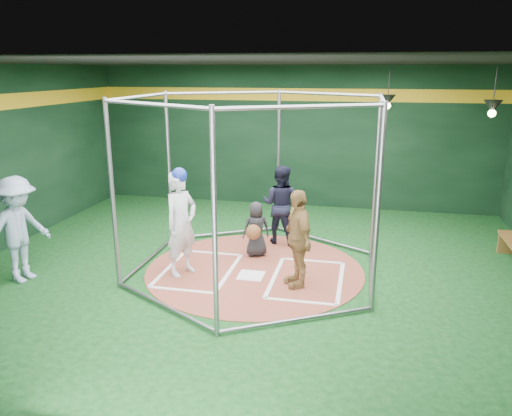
# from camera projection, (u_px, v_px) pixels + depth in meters

# --- Properties ---
(room_shell) EXTENTS (10.10, 9.10, 3.53)m
(room_shell) POSITION_uv_depth(u_px,v_px,m) (255.00, 172.00, 8.29)
(room_shell) COLOR #0C3511
(room_shell) RESTS_ON ground
(clay_disc) EXTENTS (3.80, 3.80, 0.01)m
(clay_disc) POSITION_uv_depth(u_px,v_px,m) (255.00, 269.00, 8.75)
(clay_disc) COLOR brown
(clay_disc) RESTS_ON ground
(home_plate) EXTENTS (0.43, 0.43, 0.01)m
(home_plate) POSITION_uv_depth(u_px,v_px,m) (251.00, 275.00, 8.47)
(home_plate) COLOR white
(home_plate) RESTS_ON clay_disc
(batter_box_left) EXTENTS (1.17, 1.77, 0.01)m
(batter_box_left) POSITION_uv_depth(u_px,v_px,m) (199.00, 270.00, 8.71)
(batter_box_left) COLOR white
(batter_box_left) RESTS_ON clay_disc
(batter_box_right) EXTENTS (1.17, 1.77, 0.01)m
(batter_box_right) POSITION_uv_depth(u_px,v_px,m) (307.00, 279.00, 8.32)
(batter_box_right) COLOR white
(batter_box_right) RESTS_ON clay_disc
(batting_cage) EXTENTS (4.05, 4.67, 3.00)m
(batting_cage) POSITION_uv_depth(u_px,v_px,m) (255.00, 187.00, 8.35)
(batting_cage) COLOR gray
(batting_cage) RESTS_ON ground
(pendant_lamp_near) EXTENTS (0.34, 0.34, 0.90)m
(pendant_lamp_near) POSITION_uv_depth(u_px,v_px,m) (388.00, 100.00, 10.95)
(pendant_lamp_near) COLOR black
(pendant_lamp_near) RESTS_ON room_shell
(pendant_lamp_far) EXTENTS (0.34, 0.34, 0.90)m
(pendant_lamp_far) POSITION_uv_depth(u_px,v_px,m) (493.00, 107.00, 9.07)
(pendant_lamp_far) COLOR black
(pendant_lamp_far) RESTS_ON room_shell
(batter_figure) EXTENTS (0.66, 0.77, 1.84)m
(batter_figure) POSITION_uv_depth(u_px,v_px,m) (181.00, 222.00, 8.34)
(batter_figure) COLOR silver
(batter_figure) RESTS_ON clay_disc
(visitor_leopard) EXTENTS (0.78, 1.00, 1.59)m
(visitor_leopard) POSITION_uv_depth(u_px,v_px,m) (298.00, 238.00, 7.92)
(visitor_leopard) COLOR tan
(visitor_leopard) RESTS_ON clay_disc
(catcher_figure) EXTENTS (0.60, 0.65, 1.04)m
(catcher_figure) POSITION_uv_depth(u_px,v_px,m) (256.00, 229.00, 9.25)
(catcher_figure) COLOR black
(catcher_figure) RESTS_ON clay_disc
(umpire) EXTENTS (0.86, 0.73, 1.58)m
(umpire) POSITION_uv_depth(u_px,v_px,m) (281.00, 204.00, 9.92)
(umpire) COLOR black
(umpire) RESTS_ON clay_disc
(bystander_blue) EXTENTS (0.87, 1.25, 1.76)m
(bystander_blue) POSITION_uv_depth(u_px,v_px,m) (19.00, 230.00, 8.11)
(bystander_blue) COLOR #90A6BF
(bystander_blue) RESTS_ON ground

